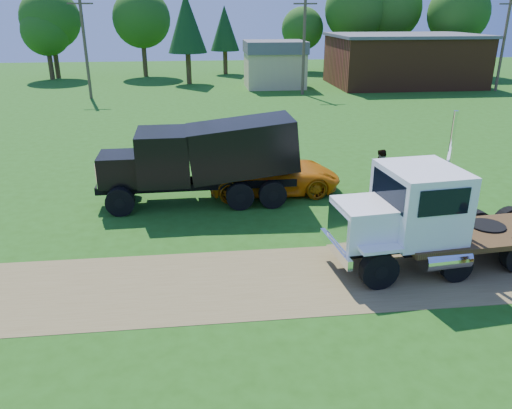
{
  "coord_description": "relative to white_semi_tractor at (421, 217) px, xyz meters",
  "views": [
    {
      "loc": [
        -4.17,
        -13.27,
        7.8
      ],
      "look_at": [
        -2.35,
        2.35,
        1.6
      ],
      "focal_mm": 35.0,
      "sensor_mm": 36.0,
      "label": 1
    }
  ],
  "objects": [
    {
      "name": "ground",
      "position": [
        -2.67,
        -0.51,
        -1.66
      ],
      "size": [
        140.0,
        140.0,
        0.0
      ],
      "primitive_type": "plane",
      "color": "#215011",
      "rests_on": "ground"
    },
    {
      "name": "tan_shed",
      "position": [
        1.33,
        39.49,
        0.76
      ],
      "size": [
        6.2,
        5.4,
        4.7
      ],
      "color": "tan",
      "rests_on": "ground"
    },
    {
      "name": "utility_poles",
      "position": [
        3.33,
        34.49,
        3.05
      ],
      "size": [
        42.2,
        0.28,
        9.0
      ],
      "color": "#4C382B",
      "rests_on": "ground"
    },
    {
      "name": "black_dump_truck",
      "position": [
        -6.59,
        6.5,
        0.34
      ],
      "size": [
        8.43,
        2.74,
        3.64
      ],
      "rotation": [
        0.0,
        0.0,
        0.02
      ],
      "color": "black",
      "rests_on": "ground"
    },
    {
      "name": "flatbed_trailer",
      "position": [
        3.08,
        0.02,
        -0.82
      ],
      "size": [
        7.87,
        2.94,
        1.98
      ],
      "rotation": [
        0.0,
        0.0,
        0.08
      ],
      "color": "#352110",
      "rests_on": "ground"
    },
    {
      "name": "spectator_b",
      "position": [
        1.24,
        7.02,
        -0.7
      ],
      "size": [
        1.19,
        1.14,
        1.92
      ],
      "primitive_type": "imported",
      "rotation": [
        0.0,
        0.0,
        3.78
      ],
      "color": "#999999",
      "rests_on": "ground"
    },
    {
      "name": "white_semi_tractor",
      "position": [
        0.0,
        0.0,
        0.0
      ],
      "size": [
        8.2,
        3.4,
        4.87
      ],
      "rotation": [
        0.0,
        0.0,
        0.1
      ],
      "color": "black",
      "rests_on": "ground"
    },
    {
      "name": "orange_pickup",
      "position": [
        -3.57,
        7.38,
        -0.83
      ],
      "size": [
        6.01,
        2.85,
        1.66
      ],
      "primitive_type": "imported",
      "rotation": [
        0.0,
        0.0,
        1.59
      ],
      "color": "orange",
      "rests_on": "ground"
    },
    {
      "name": "dirt_track",
      "position": [
        -2.67,
        -0.51,
        -1.66
      ],
      "size": [
        120.0,
        4.2,
        0.01
      ],
      "primitive_type": "cube",
      "color": "brown",
      "rests_on": "ground"
    },
    {
      "name": "brick_building",
      "position": [
        15.33,
        39.49,
        1.0
      ],
      "size": [
        15.4,
        10.4,
        5.3
      ],
      "color": "brown",
      "rests_on": "ground"
    },
    {
      "name": "tree_row",
      "position": [
        4.09,
        50.22,
        5.28
      ],
      "size": [
        55.49,
        15.25,
        11.69
      ],
      "color": "#342915",
      "rests_on": "ground"
    }
  ]
}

